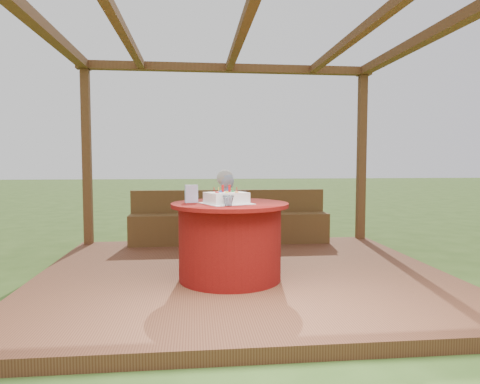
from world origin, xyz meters
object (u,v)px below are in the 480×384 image
at_px(birthday_cake, 226,198).
at_px(gift_bag, 191,194).
at_px(drinking_glass, 228,201).
at_px(chair, 232,221).
at_px(bench, 230,225).
at_px(elderly_woman, 225,214).
at_px(table, 230,241).

bearing_deg(birthday_cake, gift_bag, 155.38).
bearing_deg(drinking_glass, chair, 83.77).
height_order(bench, drinking_glass, drinking_glass).
bearing_deg(drinking_glass, gift_bag, 130.83).
xyz_separation_m(elderly_woman, gift_bag, (-0.42, -0.85, 0.32)).
bearing_deg(table, chair, 84.13).
bearing_deg(elderly_woman, bench, 82.24).
distance_m(birthday_cake, drinking_glass, 0.25).
bearing_deg(birthday_cake, bench, 84.37).
height_order(table, chair, chair).
height_order(birthday_cake, gift_bag, birthday_cake).
height_order(bench, birthday_cake, birthday_cake).
height_order(chair, elderly_woman, elderly_woman).
distance_m(chair, drinking_glass, 1.44).
bearing_deg(drinking_glass, table, 82.61).
distance_m(bench, drinking_glass, 2.44).
height_order(table, birthday_cake, birthday_cake).
height_order(elderly_woman, gift_bag, elderly_woman).
bearing_deg(chair, table, -95.87).
relative_size(table, drinking_glass, 10.89).
distance_m(bench, elderly_woman, 1.15).
distance_m(gift_bag, drinking_glass, 0.55).
bearing_deg(bench, elderly_woman, -97.76).
bearing_deg(chair, birthday_cake, -97.55).
bearing_deg(chair, gift_bag, -117.75).
bearing_deg(gift_bag, bench, 65.31).
relative_size(chair, drinking_glass, 7.69).
height_order(table, gift_bag, gift_bag).
relative_size(chair, gift_bag, 4.66).
bearing_deg(elderly_woman, birthday_cake, -93.32).
bearing_deg(gift_bag, chair, 53.79).
relative_size(table, elderly_woman, 1.08).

